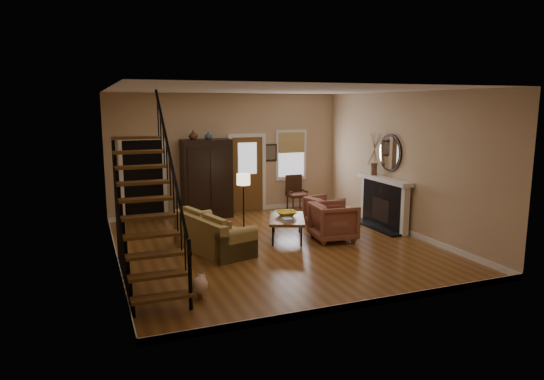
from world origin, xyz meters
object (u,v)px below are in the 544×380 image
object	(u,v)px
armoire	(207,179)
sofa	(214,233)
armchair_right	(324,211)
coffee_table	(287,228)
floor_lamp	(244,203)
side_chair	(297,194)
armchair_left	(334,222)

from	to	relation	value
armoire	sofa	world-z (taller)	armoire
armoire	armchair_right	distance (m)	3.24
armoire	coffee_table	distance (m)	3.10
armoire	sofa	xyz separation A→B (m)	(-0.60, -2.98, -0.68)
coffee_table	floor_lamp	xyz separation A→B (m)	(-0.69, 1.03, 0.45)
armoire	floor_lamp	distance (m)	1.83
armoire	coffee_table	size ratio (longest dim) A/B	1.61
armoire	floor_lamp	bearing A→B (deg)	-74.96
armoire	floor_lamp	world-z (taller)	armoire
armchair_right	side_chair	size ratio (longest dim) A/B	0.78
armoire	coffee_table	xyz separation A→B (m)	(1.15, -2.76, -0.80)
floor_lamp	side_chair	xyz separation A→B (m)	(2.08, 1.54, -0.19)
side_chair	armchair_left	bearing A→B (deg)	-98.56
armoire	armchair_right	world-z (taller)	armoire
armchair_left	side_chair	world-z (taller)	side_chair
armchair_left	armchair_right	xyz separation A→B (m)	(0.46, 1.35, -0.06)
armoire	sofa	distance (m)	3.11
armoire	side_chair	distance (m)	2.61
coffee_table	armchair_left	distance (m)	1.06
floor_lamp	sofa	bearing A→B (deg)	-130.64
floor_lamp	side_chair	bearing A→B (deg)	36.46
sofa	armchair_left	distance (m)	2.70
sofa	floor_lamp	xyz separation A→B (m)	(1.06, 1.24, 0.32)
sofa	coffee_table	size ratio (longest dim) A/B	1.53
floor_lamp	side_chair	distance (m)	2.60
sofa	side_chair	xyz separation A→B (m)	(3.15, 2.78, 0.14)
armoire	coffee_table	bearing A→B (deg)	-67.33
armchair_right	side_chair	xyz separation A→B (m)	(-0.01, 1.67, 0.15)
floor_lamp	side_chair	world-z (taller)	floor_lamp
armchair_left	sofa	bearing A→B (deg)	90.90
armoire	side_chair	xyz separation A→B (m)	(2.55, -0.20, -0.54)
armchair_left	armchair_right	world-z (taller)	armchair_left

